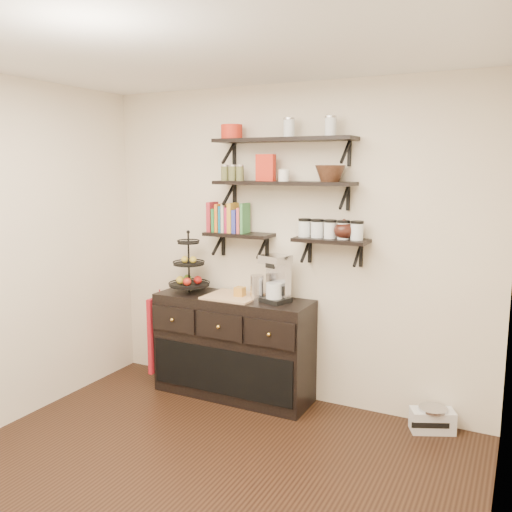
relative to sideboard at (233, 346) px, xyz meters
The scene contains 22 objects.
floor 1.64m from the sideboard, 74.45° to the right, with size 3.50×3.50×0.00m, color black.
ceiling 2.74m from the sideboard, 74.45° to the right, with size 3.50×3.50×0.02m, color white.
back_wall 1.02m from the sideboard, 29.15° to the left, with size 3.50×0.02×2.70m, color beige.
right_wall 2.80m from the sideboard, 34.90° to the right, with size 0.02×3.50×2.70m, color beige.
shelf_top 1.83m from the sideboard, 13.82° to the left, with size 1.20×0.27×0.23m.
shelf_mid 1.49m from the sideboard, 13.82° to the left, with size 1.20×0.27×0.23m.
shelf_low_left 0.98m from the sideboard, 89.28° to the left, with size 0.60×0.25×0.23m.
shelf_low_right 1.29m from the sideboard, ahead, with size 0.60×0.25×0.23m.
cookbooks 1.12m from the sideboard, 127.05° to the left, with size 0.36×0.15×0.26m.
glass_canisters 1.35m from the sideboard, ahead, with size 0.54×0.10×0.13m.
sideboard is the anchor object (origin of this frame).
fruit_stand 0.78m from the sideboard, behind, with size 0.36×0.36×0.53m.
candle 0.51m from the sideboard, ahead, with size 0.08×0.08×0.08m, color #B57A29.
coffee_maker 0.75m from the sideboard, ahead, with size 0.27×0.27×0.40m.
thermal_carafe 0.61m from the sideboard, ahead, with size 0.11×0.11×0.22m, color silver.
apron 0.74m from the sideboard, behind, with size 0.04×0.30×0.70m, color maroon.
radio 1.74m from the sideboard, ahead, with size 0.36×0.29×0.19m.
recipe_box 1.58m from the sideboard, 20.77° to the left, with size 0.16×0.06×0.22m, color red.
walnut_bowl 1.73m from the sideboard, ahead, with size 0.24×0.24×0.13m, color black, non-canonical shape.
ramekins 1.56m from the sideboard, 13.09° to the left, with size 0.09×0.09×0.10m, color white.
teapot 1.44m from the sideboard, ahead, with size 0.22×0.16×0.16m, color black, non-canonical shape.
red_pot 1.86m from the sideboard, 119.75° to the left, with size 0.18×0.18×0.12m, color red.
Camera 1 is at (1.82, -2.49, 2.01)m, focal length 38.00 mm.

